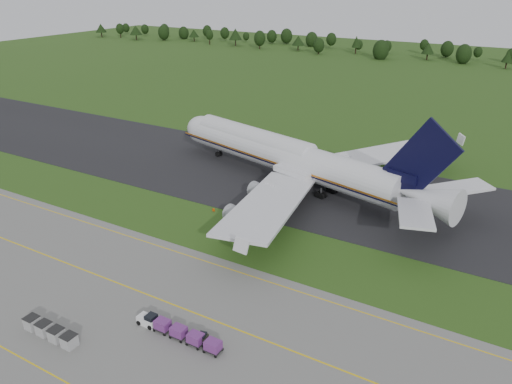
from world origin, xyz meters
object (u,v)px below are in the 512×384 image
Objects in this scene: uld_row at (50,331)px; edge_markers at (242,218)px; aircraft at (290,157)px; baggage_train at (177,331)px; utility_cart at (200,339)px.

uld_row is 0.64× the size of edge_markers.
uld_row is at bearing -94.82° from edge_markers.
aircraft is 63.75m from uld_row.
baggage_train reaches higher than edge_markers.
baggage_train is (11.33, -55.13, -5.14)m from aircraft.
utility_cart is at bearing -67.13° from edge_markers.
baggage_train reaches higher than utility_cart.
baggage_train is 5.69× the size of utility_cart.
utility_cart is at bearing -75.07° from aircraft.
aircraft is 5.74× the size of baggage_train.
aircraft reaches higher than baggage_train.
baggage_train is at bearing 30.41° from uld_row.
uld_row is at bearing -92.62° from aircraft.
baggage_train is 3.28m from utility_cart.
aircraft reaches higher than edge_markers.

